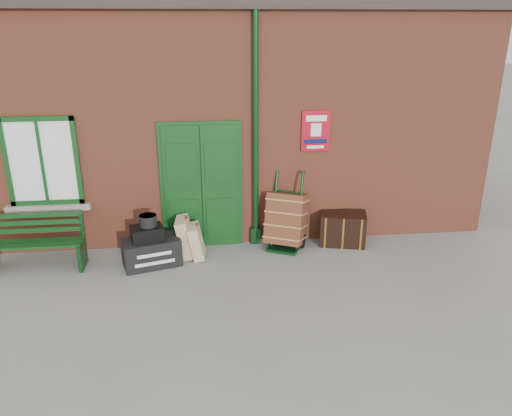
{
  "coord_description": "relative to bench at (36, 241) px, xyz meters",
  "views": [
    {
      "loc": [
        -0.3,
        -6.87,
        3.82
      ],
      "look_at": [
        0.56,
        0.6,
        1.0
      ],
      "focal_mm": 35.0,
      "sensor_mm": 36.0,
      "label": 1
    }
  ],
  "objects": [
    {
      "name": "houdini_trunk",
      "position": [
        1.85,
        -0.14,
        -0.24
      ],
      "size": [
        1.03,
        0.74,
        0.46
      ],
      "primitive_type": "cube",
      "rotation": [
        0.0,
        0.0,
        0.27
      ],
      "color": "black",
      "rests_on": "ground"
    },
    {
      "name": "ground",
      "position": [
        3.02,
        -0.9,
        -0.47
      ],
      "size": [
        80.0,
        80.0,
        0.0
      ],
      "primitive_type": "plane",
      "color": "gray",
      "rests_on": "ground"
    },
    {
      "name": "hatbox",
      "position": [
        1.83,
        -0.11,
        0.32
      ],
      "size": [
        0.34,
        0.34,
        0.18
      ],
      "primitive_type": "cylinder",
      "rotation": [
        0.0,
        0.0,
        0.27
      ],
      "color": "black",
      "rests_on": "strongbox"
    },
    {
      "name": "dark_trunk",
      "position": [
        5.24,
        0.35,
        -0.18
      ],
      "size": [
        0.91,
        0.71,
        0.58
      ],
      "primitive_type": "cube",
      "rotation": [
        0.0,
        0.0,
        -0.25
      ],
      "color": "black",
      "rests_on": "ground"
    },
    {
      "name": "suitcase_front",
      "position": [
        2.59,
        0.05,
        -0.17
      ],
      "size": [
        0.31,
        0.45,
        0.6
      ],
      "primitive_type": "cube",
      "rotation": [
        0.0,
        -0.2,
        -0.07
      ],
      "color": "tan",
      "rests_on": "ground"
    },
    {
      "name": "porter_trolley",
      "position": [
        4.19,
        0.32,
        0.05
      ],
      "size": [
        0.89,
        0.91,
        1.35
      ],
      "rotation": [
        0.0,
        0.0,
        -0.43
      ],
      "color": "black",
      "rests_on": "ground"
    },
    {
      "name": "suitcase_back",
      "position": [
        2.41,
        0.15,
        -0.12
      ],
      "size": [
        0.36,
        0.51,
        0.7
      ],
      "primitive_type": "cube",
      "rotation": [
        0.0,
        -0.2,
        -0.07
      ],
      "color": "tan",
      "rests_on": "ground"
    },
    {
      "name": "bench",
      "position": [
        0.0,
        0.0,
        0.0
      ],
      "size": [
        1.51,
        0.48,
        0.93
      ],
      "rotation": [
        0.0,
        0.0,
        -0.01
      ],
      "color": "#103B15",
      "rests_on": "ground"
    },
    {
      "name": "station_building",
      "position": [
        3.01,
        2.59,
        1.69
      ],
      "size": [
        10.3,
        4.3,
        4.36
      ],
      "color": "#9A4831",
      "rests_on": "ground"
    },
    {
      "name": "strongbox",
      "position": [
        1.8,
        -0.14,
        0.11
      ],
      "size": [
        0.59,
        0.49,
        0.23
      ],
      "primitive_type": "cube",
      "rotation": [
        0.0,
        0.0,
        0.27
      ],
      "color": "black",
      "rests_on": "houdini_trunk"
    }
  ]
}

